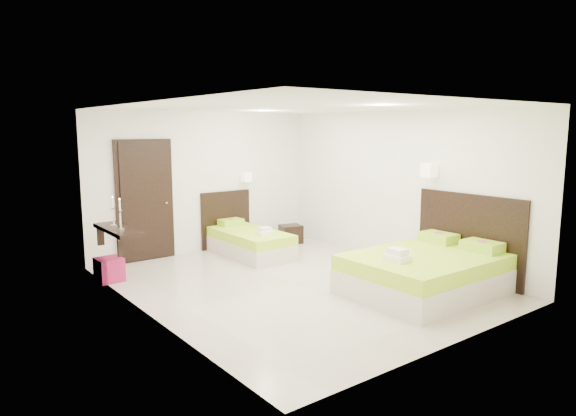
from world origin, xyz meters
TOP-DOWN VIEW (x-y plane):
  - floor at (0.00, 0.00)m, footprint 5.50×5.50m
  - bed_single at (0.42, 1.95)m, footprint 1.06×1.76m
  - bed_double at (1.27, -1.44)m, footprint 2.13×1.81m
  - nightstand at (1.65, 2.25)m, footprint 0.49×0.46m
  - ottoman at (-2.16, 1.81)m, footprint 0.38×0.38m
  - door at (-1.20, 2.70)m, footprint 1.02×0.15m
  - console_shelf at (-2.08, 1.60)m, footprint 0.35×1.20m

SIDE VIEW (x-z plane):
  - floor at x=0.00m, z-range 0.00..0.00m
  - ottoman at x=-2.16m, z-range 0.00..0.36m
  - nightstand at x=1.65m, z-range 0.00..0.36m
  - bed_single at x=0.42m, z-range -0.46..0.99m
  - bed_double at x=1.27m, z-range -0.56..1.19m
  - console_shelf at x=-2.08m, z-range 0.42..1.21m
  - door at x=-1.20m, z-range -0.02..2.12m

